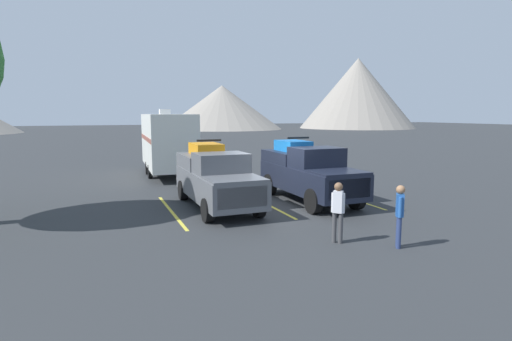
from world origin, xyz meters
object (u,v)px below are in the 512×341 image
Objects in this scene: pickup_truck_b at (307,171)px; pickup_truck_a at (215,177)px; person_b at (338,208)px; camper_trailer_a at (168,141)px; person_a at (400,212)px.

pickup_truck_a is at bearing 175.56° from pickup_truck_b.
pickup_truck_a is 3.36× the size of person_b.
camper_trailer_a is at bearing 91.90° from pickup_truck_a.
person_b is (-1.96, -5.32, -0.23)m from pickup_truck_b.
camper_trailer_a is at bearing 102.70° from person_a.
pickup_truck_a is 8.88m from camper_trailer_a.
camper_trailer_a reaches higher than person_b.
pickup_truck_a reaches higher than person_b.
pickup_truck_a is at bearing -88.10° from camper_trailer_a.
camper_trailer_a reaches higher than pickup_truck_a.
pickup_truck_a is 3.84m from pickup_truck_b.
camper_trailer_a reaches higher than person_a.
camper_trailer_a is (-4.12, 9.13, 0.80)m from pickup_truck_b.
person_b reaches higher than person_a.
pickup_truck_b is 3.32× the size of person_b.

